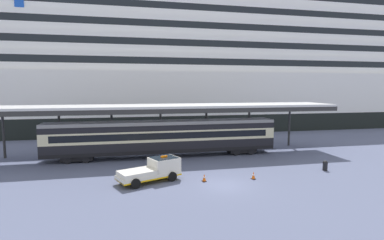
# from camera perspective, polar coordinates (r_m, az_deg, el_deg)

# --- Properties ---
(ground_plane) EXTENTS (400.00, 400.00, 0.00)m
(ground_plane) POSITION_cam_1_polar(r_m,az_deg,el_deg) (24.98, 6.40, -12.16)
(ground_plane) COLOR slate
(cruise_ship) EXTENTS (167.20, 31.34, 36.66)m
(cruise_ship) POSITION_cam_1_polar(r_m,az_deg,el_deg) (69.56, 9.75, 9.38)
(cruise_ship) COLOR black
(cruise_ship) RESTS_ON ground
(platform_canopy) EXTENTS (40.67, 6.01, 5.86)m
(platform_canopy) POSITION_cam_1_polar(r_m,az_deg,el_deg) (34.31, -5.52, 2.36)
(platform_canopy) COLOR silver
(platform_canopy) RESTS_ON ground
(train_carriage) EXTENTS (25.65, 2.81, 4.11)m
(train_carriage) POSITION_cam_1_polar(r_m,az_deg,el_deg) (34.24, -5.38, -3.15)
(train_carriage) COLOR black
(train_carriage) RESTS_ON ground
(service_truck) EXTENTS (5.58, 3.86, 2.02)m
(service_truck) POSITION_cam_1_polar(r_m,az_deg,el_deg) (25.89, -7.12, -9.22)
(service_truck) COLOR silver
(service_truck) RESTS_ON ground
(traffic_cone_near) EXTENTS (0.36, 0.36, 0.64)m
(traffic_cone_near) POSITION_cam_1_polar(r_m,az_deg,el_deg) (26.83, 11.55, -10.24)
(traffic_cone_near) COLOR black
(traffic_cone_near) RESTS_ON ground
(traffic_cone_mid) EXTENTS (0.36, 0.36, 0.65)m
(traffic_cone_mid) POSITION_cam_1_polar(r_m,az_deg,el_deg) (25.69, 2.33, -10.86)
(traffic_cone_mid) COLOR black
(traffic_cone_mid) RESTS_ON ground
(dockside_crane) EXTENTS (14.00, 4.40, 52.20)m
(dockside_crane) POSITION_cam_1_polar(r_m,az_deg,el_deg) (55.08, -29.00, 14.49)
(dockside_crane) COLOR #595960
(dockside_crane) RESTS_ON ground
(quay_bollard) EXTENTS (0.48, 0.48, 0.96)m
(quay_bollard) POSITION_cam_1_polar(r_m,az_deg,el_deg) (31.50, 23.89, -7.82)
(quay_bollard) COLOR black
(quay_bollard) RESTS_ON ground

